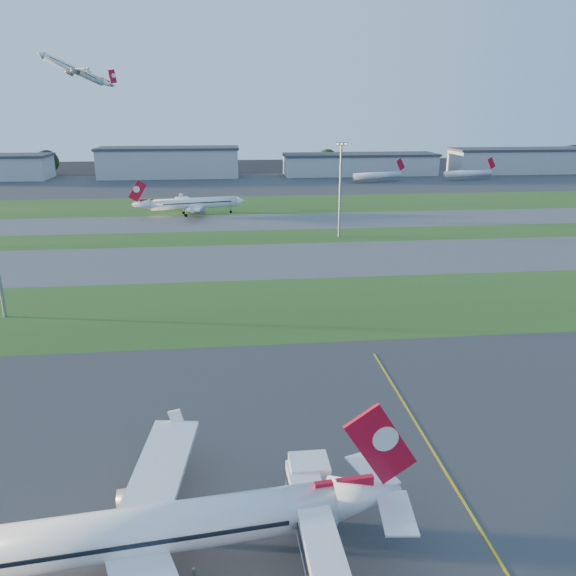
{
  "coord_description": "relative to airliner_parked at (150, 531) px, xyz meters",
  "views": [
    {
      "loc": [
        -15.85,
        -44.1,
        34.95
      ],
      "look_at": [
        -6.58,
        41.58,
        7.0
      ],
      "focal_mm": 35.0,
      "sensor_mm": 36.0,
      "label": 1
    }
  ],
  "objects": [
    {
      "name": "airliner_taxiing",
      "position": [
        -4.75,
        154.1,
        -0.14
      ],
      "size": [
        35.19,
        29.58,
        11.08
      ],
      "rotation": [
        0.0,
        0.0,
        3.33
      ],
      "color": "white",
      "rests_on": "ground"
    },
    {
      "name": "hangar_far_east",
      "position": [
        177.6,
        263.16,
        2.6
      ],
      "size": [
        96.9,
        23.0,
        13.2
      ],
      "color": "#A1A2A8",
      "rests_on": "ground"
    },
    {
      "name": "yellow_line",
      "position": [
        27.6,
        8.16,
        -4.03
      ],
      "size": [
        0.25,
        60.0,
        0.02
      ],
      "primitive_type": "cube",
      "color": "gold",
      "rests_on": "ground"
    },
    {
      "name": "grass_strip_a",
      "position": [
        22.6,
        60.16,
        -4.03
      ],
      "size": [
        300.0,
        34.0,
        0.01
      ],
      "primitive_type": "cube",
      "color": "#29511B",
      "rests_on": "ground"
    },
    {
      "name": "hangar_east",
      "position": [
        77.6,
        263.16,
        1.6
      ],
      "size": [
        81.6,
        23.0,
        11.2
      ],
      "color": "#A1A2A8",
      "rests_on": "ground"
    },
    {
      "name": "mini_jet_far",
      "position": [
        126.15,
        235.12,
        -0.75
      ],
      "size": [
        28.41,
        8.02,
        9.48
      ],
      "rotation": [
        0.0,
        0.0,
        0.19
      ],
      "color": "white",
      "rests_on": "ground"
    },
    {
      "name": "taxiway_a",
      "position": [
        22.6,
        93.16,
        -4.03
      ],
      "size": [
        300.0,
        32.0,
        0.01
      ],
      "primitive_type": "cube",
      "color": "#515154",
      "rests_on": "ground"
    },
    {
      "name": "tree_mid_east",
      "position": [
        62.6,
        277.16,
        2.78
      ],
      "size": [
        11.55,
        11.55,
        12.6
      ],
      "color": "black",
      "rests_on": "ground"
    },
    {
      "name": "mini_jet_near",
      "position": [
        79.3,
        232.06,
        -0.75
      ],
      "size": [
        27.82,
        10.78,
        9.48
      ],
      "rotation": [
        0.0,
        0.0,
        0.3
      ],
      "color": "white",
      "rests_on": "ground"
    },
    {
      "name": "apron_far",
      "position": [
        22.6,
        233.16,
        -4.03
      ],
      "size": [
        400.0,
        80.0,
        0.01
      ],
      "primitive_type": "cube",
      "color": "#333335",
      "rests_on": "ground"
    },
    {
      "name": "grass_strip_c",
      "position": [
        22.6,
        173.16,
        -4.03
      ],
      "size": [
        300.0,
        40.0,
        0.01
      ],
      "primitive_type": "cube",
      "color": "#29511B",
      "rests_on": "ground"
    },
    {
      "name": "taxiway_b",
      "position": [
        22.6,
        140.16,
        -4.03
      ],
      "size": [
        300.0,
        26.0,
        0.01
      ],
      "primitive_type": "cube",
      "color": "#515154",
      "rests_on": "ground"
    },
    {
      "name": "airliner_parked",
      "position": [
        0.0,
        0.0,
        0.0
      ],
      "size": [
        36.79,
        31.08,
        11.49
      ],
      "rotation": [
        0.0,
        0.0,
        0.1
      ],
      "color": "white",
      "rests_on": "ground"
    },
    {
      "name": "tree_west",
      "position": [
        -87.4,
        278.16,
        3.1
      ],
      "size": [
        12.1,
        12.1,
        13.2
      ],
      "color": "black",
      "rests_on": "ground"
    },
    {
      "name": "tree_east",
      "position": [
        137.6,
        275.16,
        2.13
      ],
      "size": [
        10.45,
        10.45,
        11.4
      ],
      "color": "black",
      "rests_on": "ground"
    },
    {
      "name": "hangar_west",
      "position": [
        -22.4,
        263.16,
        3.6
      ],
      "size": [
        71.4,
        23.0,
        15.2
      ],
      "color": "#A1A2A8",
      "rests_on": "ground"
    },
    {
      "name": "airliner_departing",
      "position": [
        -57.14,
        232.49,
        46.01
      ],
      "size": [
        28.63,
        24.55,
        9.85
      ],
      "rotation": [
        0.0,
        0.0,
        0.49
      ],
      "color": "white"
    },
    {
      "name": "apron_near",
      "position": [
        22.6,
        8.16,
        -4.03
      ],
      "size": [
        300.0,
        70.0,
        0.01
      ],
      "primitive_type": "cube",
      "color": "#333335",
      "rests_on": "ground"
    },
    {
      "name": "light_mast_centre",
      "position": [
        37.6,
        116.16,
        10.78
      ],
      "size": [
        3.2,
        0.7,
        25.8
      ],
      "color": "gray",
      "rests_on": "ground"
    },
    {
      "name": "grass_strip_b",
      "position": [
        22.6,
        118.16,
        -4.03
      ],
      "size": [
        300.0,
        18.0,
        0.01
      ],
      "primitive_type": "cube",
      "color": "#29511B",
      "rests_on": "ground"
    },
    {
      "name": "tree_mid_west",
      "position": [
        2.6,
        274.16,
        1.8
      ],
      "size": [
        9.9,
        9.9,
        10.8
      ],
      "color": "black",
      "rests_on": "ground"
    },
    {
      "name": "ground",
      "position": [
        22.6,
        8.16,
        -4.03
      ],
      "size": [
        700.0,
        700.0,
        0.0
      ],
      "primitive_type": "plane",
      "color": "black",
      "rests_on": "ground"
    },
    {
      "name": "tree_far_east",
      "position": [
        207.6,
        279.16,
        3.43
      ],
      "size": [
        12.65,
        12.65,
        13.8
      ],
      "color": "black",
      "rests_on": "ground"
    }
  ]
}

